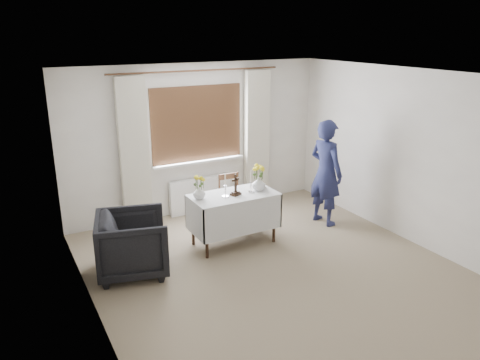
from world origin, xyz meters
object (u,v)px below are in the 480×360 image
(wooden_cross, at_px, (236,185))
(armchair, at_px, (133,244))
(person, at_px, (326,173))
(altar_table, at_px, (234,219))
(flower_vase_right, at_px, (259,184))
(flower_vase_left, at_px, (199,193))
(wooden_chair, at_px, (233,200))

(wooden_cross, bearing_deg, armchair, 162.68)
(person, xyz_separation_m, wooden_cross, (-1.63, -0.03, 0.07))
(altar_table, distance_m, flower_vase_right, 0.63)
(altar_table, distance_m, flower_vase_left, 0.69)
(person, xyz_separation_m, flower_vase_left, (-2.15, 0.06, 0.01))
(flower_vase_left, bearing_deg, wooden_chair, 34.69)
(wooden_chair, bearing_deg, flower_vase_left, -142.66)
(altar_table, height_order, wooden_chair, wooden_chair)
(altar_table, height_order, flower_vase_left, flower_vase_left)
(wooden_chair, distance_m, flower_vase_right, 0.80)
(wooden_cross, bearing_deg, altar_table, 88.45)
(person, relative_size, flower_vase_right, 8.20)
(armchair, height_order, wooden_cross, wooden_cross)
(person, relative_size, flower_vase_left, 9.42)
(flower_vase_right, bearing_deg, flower_vase_left, 174.85)
(wooden_chair, height_order, person, person)
(altar_table, relative_size, wooden_cross, 4.03)
(altar_table, height_order, wooden_cross, wooden_cross)
(altar_table, xyz_separation_m, armchair, (-1.53, -0.15, 0.02))
(armchair, xyz_separation_m, flower_vase_right, (1.93, 0.13, 0.46))
(wooden_chair, height_order, flower_vase_right, flower_vase_right)
(flower_vase_right, bearing_deg, person, 0.79)
(wooden_chair, xyz_separation_m, person, (1.33, -0.63, 0.44))
(altar_table, xyz_separation_m, person, (1.65, -0.00, 0.47))
(armchair, distance_m, wooden_cross, 1.63)
(altar_table, relative_size, flower_vase_right, 6.01)
(person, bearing_deg, altar_table, 80.76)
(flower_vase_right, bearing_deg, wooden_chair, 97.36)
(armchair, bearing_deg, flower_vase_right, -71.57)
(person, bearing_deg, armchair, 83.46)
(wooden_cross, bearing_deg, person, -20.19)
(flower_vase_right, bearing_deg, armchair, -176.23)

